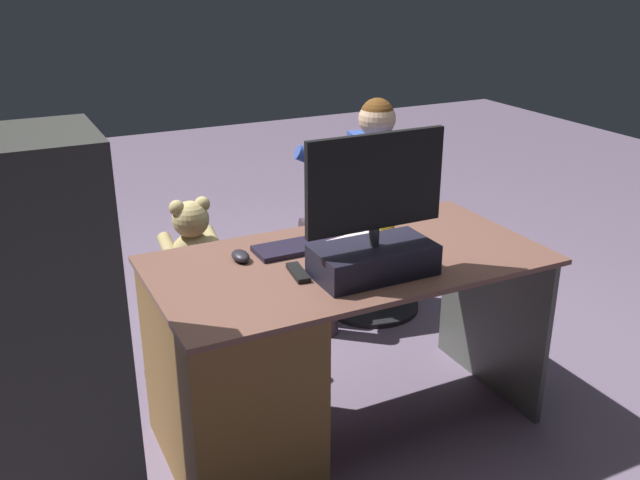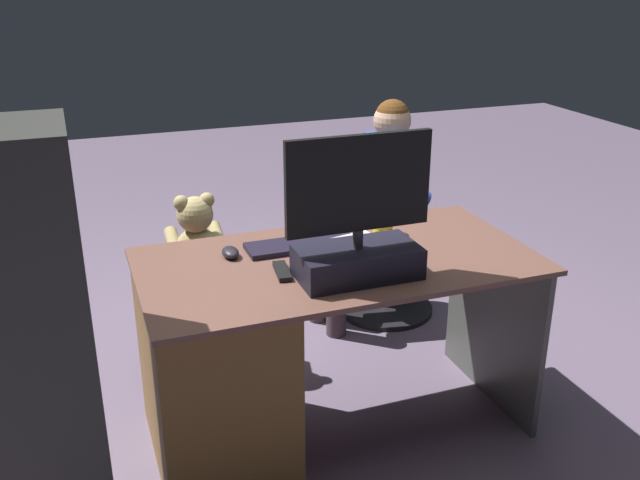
% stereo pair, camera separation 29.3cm
% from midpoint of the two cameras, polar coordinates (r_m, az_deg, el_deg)
% --- Properties ---
extents(ground_plane, '(10.00, 10.00, 0.00)m').
position_cam_midpoint_polar(ground_plane, '(3.22, 1.33, -10.84)').
color(ground_plane, '#635469').
extents(desk, '(1.43, 0.74, 0.73)m').
position_cam_midpoint_polar(desk, '(2.59, -3.35, -9.73)').
color(desk, brown).
rests_on(desk, ground_plane).
extents(monitor, '(0.50, 0.22, 0.49)m').
position_cam_midpoint_polar(monitor, '(2.37, 6.59, 0.12)').
color(monitor, black).
rests_on(monitor, desk).
extents(keyboard, '(0.42, 0.14, 0.02)m').
position_cam_midpoint_polar(keyboard, '(2.65, 1.68, -0.42)').
color(keyboard, black).
rests_on(keyboard, desk).
extents(computer_mouse, '(0.06, 0.10, 0.04)m').
position_cam_midpoint_polar(computer_mouse, '(2.56, -4.00, -1.07)').
color(computer_mouse, black).
rests_on(computer_mouse, desk).
extents(cup, '(0.08, 0.08, 0.10)m').
position_cam_midpoint_polar(cup, '(2.80, 8.10, 1.43)').
color(cup, yellow).
rests_on(cup, desk).
extents(tv_remote, '(0.06, 0.15, 0.02)m').
position_cam_midpoint_polar(tv_remote, '(2.43, 0.38, -2.61)').
color(tv_remote, black).
rests_on(tv_remote, desk).
extents(notebook_binder, '(0.28, 0.34, 0.02)m').
position_cam_midpoint_polar(notebook_binder, '(2.60, 6.81, -0.97)').
color(notebook_binder, beige).
rests_on(notebook_binder, desk).
extents(office_chair_teddy, '(0.50, 0.50, 0.46)m').
position_cam_midpoint_polar(office_chair_teddy, '(3.21, -6.93, -5.79)').
color(office_chair_teddy, black).
rests_on(office_chair_teddy, ground_plane).
extents(teddy_bear, '(0.25, 0.25, 0.36)m').
position_cam_midpoint_polar(teddy_bear, '(3.07, -7.29, 0.21)').
color(teddy_bear, tan).
rests_on(teddy_bear, office_chair_teddy).
extents(visitor_chair, '(0.50, 0.50, 0.46)m').
position_cam_midpoint_polar(visitor_chair, '(3.69, 7.66, -2.11)').
color(visitor_chair, black).
rests_on(visitor_chair, ground_plane).
extents(person, '(0.55, 0.53, 1.12)m').
position_cam_midpoint_polar(person, '(3.50, 6.87, 3.63)').
color(person, '#2E4691').
rests_on(person, ground_plane).
extents(equipment_rack, '(0.44, 0.36, 1.34)m').
position_cam_midpoint_polar(equipment_rack, '(2.17, -19.81, -9.10)').
color(equipment_rack, '#2D2D2A').
rests_on(equipment_rack, ground_plane).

